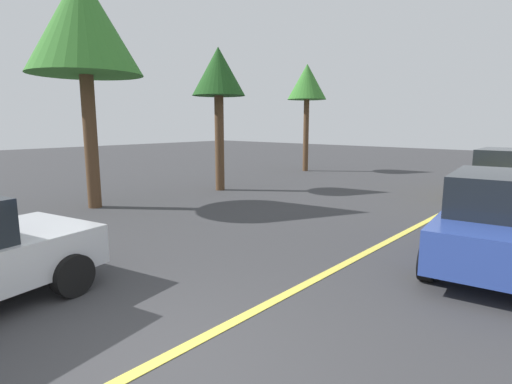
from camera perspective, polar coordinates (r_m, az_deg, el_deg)
ground_plane at (r=4.75m, az=-16.05°, el=-23.16°), size 80.00×80.00×0.00m
lane_marking_centre at (r=6.63m, az=6.88°, el=-12.90°), size 28.00×0.16×0.01m
car_blue_near_curb at (r=8.44m, az=31.39°, el=-3.36°), size 4.74×2.48×1.70m
car_yellow_behind_van at (r=16.13m, az=31.81°, el=2.19°), size 4.56×2.14×1.69m
tree_left_verge at (r=21.91m, az=7.22°, el=14.92°), size 2.03×2.03×5.57m
tree_centre_verge at (r=15.51m, az=-5.33°, el=16.06°), size 1.97×1.97×5.30m
tree_right_verge at (r=13.35m, az=-23.28°, el=20.85°), size 3.23×3.23×6.80m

